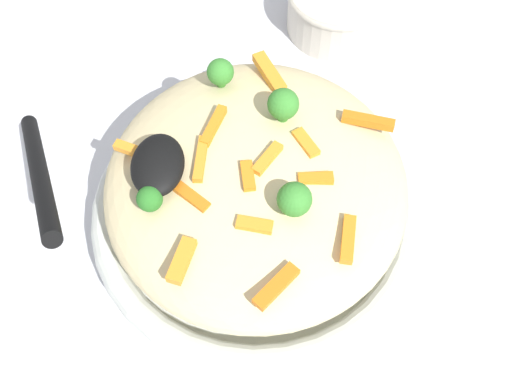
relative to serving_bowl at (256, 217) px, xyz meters
name	(u,v)px	position (x,y,z in m)	size (l,w,h in m)	color
ground_plane	(256,232)	(0.00, 0.00, -0.03)	(2.40, 2.40, 0.00)	silver
serving_bowl	(256,217)	(0.00, 0.00, 0.00)	(0.28, 0.28, 0.05)	silver
pasta_mound	(256,184)	(0.00, 0.00, 0.05)	(0.25, 0.24, 0.07)	beige
carrot_piece_0	(182,260)	(-0.08, 0.05, 0.08)	(0.03, 0.01, 0.01)	orange
carrot_piece_1	(267,159)	(0.00, -0.01, 0.09)	(0.03, 0.01, 0.01)	orange
carrot_piece_2	(306,143)	(0.02, -0.04, 0.09)	(0.03, 0.01, 0.01)	orange
carrot_piece_3	(136,151)	(0.01, 0.09, 0.08)	(0.04, 0.01, 0.01)	orange
carrot_piece_4	(192,197)	(-0.03, 0.05, 0.08)	(0.03, 0.01, 0.01)	orange
carrot_piece_5	(269,73)	(0.09, -0.01, 0.08)	(0.04, 0.01, 0.01)	orange
carrot_piece_6	(250,225)	(-0.05, 0.00, 0.09)	(0.03, 0.01, 0.01)	orange
carrot_piece_7	(214,126)	(0.03, 0.03, 0.09)	(0.04, 0.01, 0.01)	orange
carrot_piece_8	(276,286)	(-0.10, -0.02, 0.08)	(0.04, 0.01, 0.01)	orange
carrot_piece_9	(348,239)	(-0.06, -0.07, 0.08)	(0.04, 0.01, 0.01)	orange
carrot_piece_10	(368,121)	(0.04, -0.09, 0.08)	(0.04, 0.01, 0.01)	orange
carrot_piece_11	(248,176)	(-0.02, 0.01, 0.09)	(0.02, 0.01, 0.01)	orange
carrot_piece_12	(316,179)	(-0.01, -0.04, 0.09)	(0.03, 0.01, 0.01)	orange
carrot_piece_13	(201,160)	(0.00, 0.04, 0.09)	(0.04, 0.01, 0.01)	orange
broccoli_floret_0	(283,105)	(0.04, -0.02, 0.10)	(0.02, 0.02, 0.03)	#377928
broccoli_floret_1	(220,72)	(0.08, 0.03, 0.09)	(0.02, 0.02, 0.03)	#377928
broccoli_floret_2	(294,200)	(-0.04, -0.03, 0.10)	(0.03, 0.03, 0.03)	#377928
broccoli_floret_3	(150,199)	(-0.04, 0.08, 0.09)	(0.02, 0.02, 0.02)	#296820
serving_spoon	(115,167)	(-0.02, 0.10, 0.11)	(0.15, 0.13, 0.09)	black
companion_bowl	(338,6)	(0.26, -0.08, 0.00)	(0.11, 0.11, 0.05)	beige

